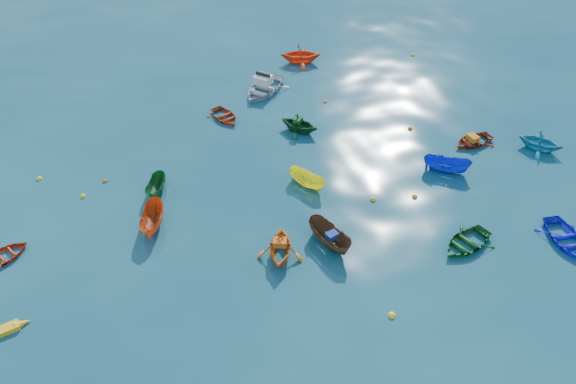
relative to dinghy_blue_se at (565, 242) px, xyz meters
name	(u,v)px	position (x,y,z in m)	size (l,w,h in m)	color
ground	(323,256)	(-12.36, 3.71, 0.00)	(160.00, 160.00, 0.00)	#0A3B4C
sampan_brown_mid	(329,244)	(-11.69, 4.39, 0.00)	(1.17, 3.12, 1.21)	#50341D
dinghy_blue_se	(565,242)	(0.00, 0.00, 0.00)	(2.37, 3.31, 0.69)	#1113DB
dinghy_orange_w	(280,256)	(-14.42, 4.54, 0.00)	(2.43, 2.82, 1.48)	orange
sampan_yellow_mid	(307,185)	(-10.91, 9.31, 0.00)	(0.98, 2.61, 1.01)	#FFF316
dinghy_green_e	(465,246)	(-5.08, 1.68, 0.00)	(2.23, 3.12, 0.65)	#135419
dinghy_cyan_se	(538,149)	(4.39, 7.32, 0.00)	(2.34, 2.72, 1.43)	teal
dinghy_red_nw	(5,258)	(-27.68, 9.49, 0.00)	(1.85, 2.59, 0.54)	red
sampan_orange_n	(154,226)	(-20.07, 9.08, 0.00)	(1.12, 2.98, 1.15)	#D14713
dinghy_green_n	(299,131)	(-9.19, 14.82, 0.00)	(2.28, 2.65, 1.39)	#0F421C
dinghy_red_ne	(472,143)	(0.85, 9.40, 0.00)	(2.02, 2.82, 0.58)	#9F2B0D
sampan_blue_far	(445,171)	(-2.45, 7.52, 0.00)	(1.07, 2.85, 1.10)	#1029CA
dinghy_red_far	(225,119)	(-13.41, 18.13, 0.00)	(1.91, 2.67, 0.55)	#AD330E
dinghy_orange_far	(301,63)	(-5.34, 23.96, 0.00)	(2.72, 3.16, 1.66)	#F04616
sampan_green_far	(157,192)	(-19.34, 11.91, 0.00)	(0.92, 2.44, 0.94)	#14561F
motorboat_white	(264,92)	(-9.67, 20.65, 0.00)	(3.00, 4.20, 1.47)	silver
tarp_blue_a	(332,235)	(-11.65, 4.25, 0.75)	(0.60, 0.46, 0.29)	navy
tarp_orange_a	(280,242)	(-14.40, 4.58, 0.91)	(0.68, 0.52, 0.33)	#CA5914
tarp_green_b	(298,120)	(-9.25, 14.90, 0.84)	(0.61, 0.46, 0.29)	#124A18
tarp_orange_b	(473,138)	(0.75, 9.39, 0.47)	(0.73, 0.55, 0.35)	orange
buoy_ye_a	(392,316)	(-10.93, -0.91, 0.00)	(0.37, 0.37, 0.37)	yellow
buoy_or_b	(415,197)	(-5.51, 6.07, 0.00)	(0.33, 0.33, 0.33)	orange
buoy_ye_b	(83,197)	(-23.43, 13.08, 0.00)	(0.33, 0.33, 0.33)	gold
buoy_or_c	(105,181)	(-22.06, 14.05, 0.00)	(0.30, 0.30, 0.30)	#D44B0B
buoy_ye_c	(373,200)	(-7.88, 6.72, 0.00)	(0.35, 0.35, 0.35)	gold
buoy_or_d	(410,129)	(-2.09, 12.33, 0.00)	(0.33, 0.33, 0.33)	#DF590C
buoy_ye_d	(39,179)	(-25.72, 15.71, 0.00)	(0.35, 0.35, 0.35)	yellow
buoy_or_e	(325,102)	(-6.00, 17.63, 0.00)	(0.30, 0.30, 0.30)	orange
buoy_ye_e	(413,56)	(3.78, 21.76, 0.00)	(0.33, 0.33, 0.33)	gold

